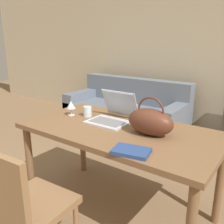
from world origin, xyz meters
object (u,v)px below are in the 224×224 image
(chair, at_px, (23,203))
(wine_glass, at_px, (71,105))
(handbag, at_px, (150,121))
(couch, at_px, (126,113))
(laptop, at_px, (114,113))
(drinking_glass, at_px, (87,111))

(chair, height_order, wine_glass, wine_glass)
(handbag, bearing_deg, chair, -116.91)
(couch, height_order, laptop, laptop)
(chair, xyz_separation_m, drinking_glass, (-0.25, 0.89, 0.33))
(couch, distance_m, handbag, 2.18)
(couch, distance_m, laptop, 1.87)
(couch, xyz_separation_m, laptop, (0.88, -1.56, 0.54))
(couch, relative_size, laptop, 5.23)
(laptop, xyz_separation_m, wine_glass, (-0.41, -0.10, 0.03))
(laptop, distance_m, handbag, 0.41)
(chair, distance_m, handbag, 0.99)
(couch, bearing_deg, laptop, -60.69)
(chair, distance_m, wine_glass, 0.98)
(laptop, height_order, handbag, handbag)
(drinking_glass, bearing_deg, handbag, -5.77)
(chair, height_order, handbag, handbag)
(laptop, bearing_deg, drinking_glass, -171.92)
(chair, distance_m, drinking_glass, 0.98)
(chair, xyz_separation_m, laptop, (0.02, 0.92, 0.35))
(drinking_glass, distance_m, handbag, 0.67)
(laptop, relative_size, wine_glass, 2.70)
(couch, relative_size, handbag, 5.38)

